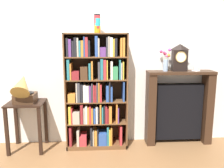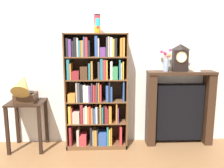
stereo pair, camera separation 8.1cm
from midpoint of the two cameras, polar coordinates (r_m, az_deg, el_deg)
The scene contains 10 objects.
ground_plane at distance 3.78m, azimuth -2.94°, elevation -14.95°, with size 7.77×6.40×0.02m, color brown.
wall_back at distance 3.72m, azimuth -1.12°, elevation 5.68°, with size 4.77×0.08×2.60m, color silver.
bookshelf at distance 3.57m, azimuth -3.36°, elevation -2.09°, with size 0.90×0.35×1.70m.
cup_stack at distance 3.50m, azimuth -2.81°, elevation 14.10°, with size 0.09×0.09×0.26m.
side_table_left at distance 3.77m, azimuth -18.88°, elevation -6.84°, with size 0.52×0.46×0.72m.
gramophone at distance 3.60m, azimuth -19.58°, elevation -1.10°, with size 0.29×0.45×0.48m.
fireplace_mantel at distance 3.91m, azimuth 16.16°, elevation -5.56°, with size 1.01×0.27×1.14m.
mantel_clock at distance 3.73m, azimuth 16.45°, elevation 5.98°, with size 0.22×0.13×0.40m.
flower_vase at distance 3.68m, azimuth 13.31°, elevation 5.31°, with size 0.16×0.12×0.34m.
teacup_with_saucer at distance 3.84m, azimuth 20.02°, elevation 3.20°, with size 0.13×0.13×0.05m.
Camera 2 is at (0.10, -3.41, 1.63)m, focal length 38.60 mm.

